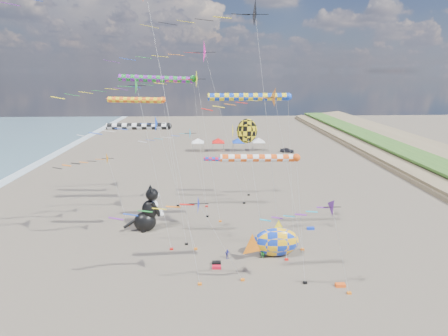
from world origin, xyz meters
The scene contains 29 objects.
ground centered at (0.00, 0.00, 0.00)m, with size 260.00×260.00×0.00m, color brown.
delta_kite_0 centered at (-3.42, 24.31, 21.43)m, with size 17.14×3.23×23.26m.
delta_kite_1 centered at (-5.03, 4.43, 7.83)m, with size 10.94×1.89×9.15m.
delta_kite_2 centered at (-9.01, 10.59, 13.91)m, with size 10.13×1.79×15.21m.
delta_kite_3 centered at (1.48, 13.41, 24.44)m, with size 13.70×2.96×26.15m.
delta_kite_4 centered at (2.52, 9.99, 16.35)m, with size 10.81×2.17×17.74m.
delta_kite_5 centered at (-17.60, 17.12, 8.36)m, with size 9.06×1.65×9.60m.
delta_kite_6 centered at (-12.12, 10.67, 17.48)m, with size 11.50×2.05×18.87m.
delta_kite_8 centered at (5.43, 1.98, 8.15)m, with size 8.25×1.62×9.36m.
delta_kite_9 centered at (-5.35, 17.90, 18.01)m, with size 11.85×2.39×19.51m.
delta_kite_10 centered at (-7.16, 23.26, 10.61)m, with size 9.01×1.76×11.89m.
windsock_0 centered at (-9.07, 19.57, 18.19)m, with size 10.62×0.84×18.68m.
windsock_1 centered at (-0.91, 27.86, 5.95)m, with size 7.25×0.64×6.32m.
windsock_2 centered at (1.31, 3.69, 12.08)m, with size 8.11×0.68×12.51m.
windsock_3 centered at (-12.67, 23.71, 15.35)m, with size 9.11×0.82×15.82m.
windsock_4 centered at (1.47, 13.19, 16.46)m, with size 10.26×0.84×16.94m.
windsock_5 centered at (-10.19, 11.77, 13.57)m, with size 8.04×0.74×14.02m.
angelfish_kite centered at (0.68, 12.21, 12.91)m, with size 3.74×3.02×14.34m.
cat_inflatable centered at (-10.97, 16.02, 2.85)m, with size 4.22×2.11×5.69m, color black, non-canonical shape.
fish_inflatable centered at (3.77, 8.93, 1.65)m, with size 6.60×3.44×4.15m.
person_adult centered at (2.57, 8.82, 0.89)m, with size 0.65×0.43×1.78m, color gray.
child_green centered at (2.38, 8.35, 0.56)m, with size 0.54×0.42×1.12m, color #217D27.
child_blue centered at (-1.39, 8.55, 0.53)m, with size 0.62×0.26×1.06m, color #23229F.
kite_bag_0 centered at (9.43, 15.13, 0.15)m, with size 0.90×0.44×0.30m, color #1436CB.
kite_bag_1 centered at (8.78, 3.11, 0.15)m, with size 0.90×0.44×0.30m, color #FC5515.
kite_bag_2 centered at (-2.56, 7.45, 0.15)m, with size 0.90×0.44×0.30m, color black.
kite_bag_3 centered at (-2.56, 6.64, 0.15)m, with size 0.90×0.44×0.30m, color red.
tent_row centered at (1.50, 60.00, 3.15)m, with size 19.20×4.20×3.80m.
parked_car centered at (15.76, 58.00, 0.57)m, with size 1.34×3.34×1.14m, color #26262D.
Camera 1 is at (-3.11, -24.49, 19.17)m, focal length 28.00 mm.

